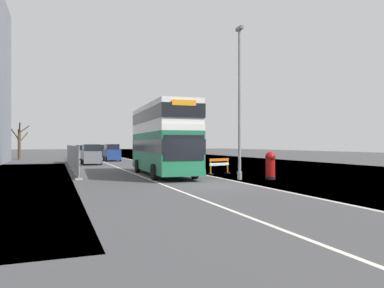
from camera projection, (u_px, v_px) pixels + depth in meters
The scene contains 12 objects.
ground at pixel (217, 185), 19.62m from camera, with size 140.00×280.00×0.10m.
double_decker_bus at pixel (163, 138), 25.39m from camera, with size 3.20×10.46×4.89m.
lamppost_foreground at pixel (240, 107), 22.27m from camera, with size 0.29×0.70×9.43m.
red_pillar_postbox at pixel (270, 164), 22.42m from camera, with size 0.64×0.64×1.73m.
roadworks_barrier at pixel (219, 164), 26.45m from camera, with size 1.81×0.88×1.14m.
construction_site_fence at pixel (71, 157), 33.13m from camera, with size 0.44×24.00×2.11m.
car_oncoming_near at pixel (91, 155), 38.78m from camera, with size 1.98×4.17×2.16m.
car_receding_mid at pixel (112, 153), 46.93m from camera, with size 1.91×4.25×2.17m.
car_receding_far at pixel (82, 153), 51.46m from camera, with size 2.08×3.95×2.03m.
car_far_side at pixel (99, 151), 60.99m from camera, with size 1.92×4.33×2.07m.
bare_tree_far_verge_near at pixel (20, 141), 51.01m from camera, with size 2.43×2.98×5.22m.
bare_tree_far_verge_mid at pixel (5, 141), 57.00m from camera, with size 2.47×2.56×5.11m.
Camera 1 is at (-7.62, -17.79, 2.21)m, focal length 33.83 mm.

